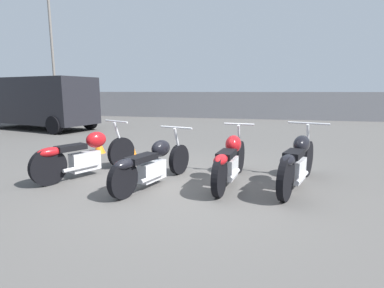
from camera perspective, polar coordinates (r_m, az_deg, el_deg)
name	(u,v)px	position (r m, az deg, el deg)	size (l,w,h in m)	color
ground_plane	(184,187)	(5.15, -1.48, -8.22)	(60.00, 60.00, 0.00)	#514F4C
fence_back	(242,106)	(17.89, 9.51, 7.24)	(40.00, 0.04, 1.57)	gray
light_pole_left	(51,40)	(21.63, -25.20, 17.45)	(0.70, 0.35, 8.11)	slate
motorcycle_slot_0	(86,154)	(6.05, -19.55, -1.89)	(1.11, 2.06, 1.01)	black
motorcycle_slot_1	(152,164)	(5.17, -7.55, -3.70)	(0.90, 2.11, 0.95)	black
motorcycle_slot_2	(230,160)	(5.28, 7.30, -3.05)	(0.58, 2.14, 1.00)	black
motorcycle_slot_3	(298,162)	(5.33, 19.50, -3.17)	(0.96, 2.16, 1.05)	black
parked_van	(39,101)	(14.40, -27.09, 7.32)	(5.34, 2.98, 2.16)	black
traffic_cone_near	(133,153)	(6.92, -11.19, -1.70)	(0.28, 0.28, 0.45)	orange
traffic_cone_far	(99,146)	(8.25, -17.25, -0.41)	(0.31, 0.31, 0.36)	orange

